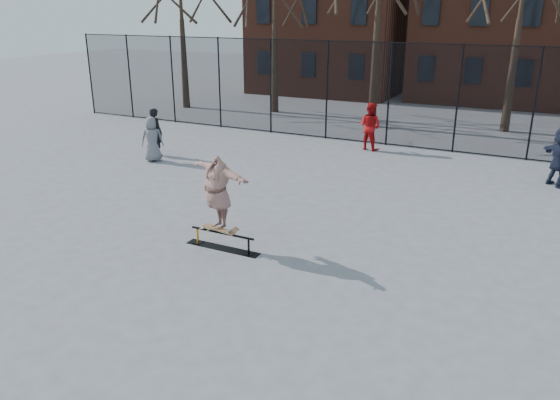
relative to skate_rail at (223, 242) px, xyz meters
The scene contains 9 objects.
ground 2.46m from the skate_rail, 39.87° to the right, with size 100.00×100.00×0.00m, color slate.
skate_rail is the anchor object (origin of this frame).
skateboard 0.31m from the skate_rail, behind, with size 0.84×0.20×0.10m, color olive, non-canonical shape.
skater 1.18m from the skate_rail, behind, with size 2.03×0.55×1.65m, color #48398E.
bystander_grey 8.25m from the skate_rail, 139.76° to the left, with size 0.78×0.51×1.60m, color slate.
bystander_black 9.02m from the skate_rail, 137.96° to the left, with size 0.64×0.42×1.76m, color black.
bystander_red 10.45m from the skate_rail, 89.41° to the left, with size 0.88×0.69×1.82m, color #AE0F12.
bystander_navy 10.91m from the skate_rail, 52.01° to the left, with size 1.70×0.54×1.83m, color #1B2136.
fence 11.73m from the skate_rail, 80.69° to the left, with size 34.03×0.07×4.00m.
Camera 1 is at (4.38, -8.02, 5.19)m, focal length 35.00 mm.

